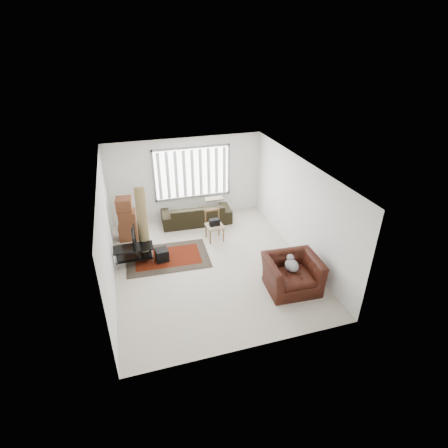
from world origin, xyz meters
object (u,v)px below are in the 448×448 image
object	(u,v)px
sofa	(196,211)
side_chair	(214,224)
moving_boxes	(127,220)
armchair	(292,272)
tv_stand	(134,252)

from	to	relation	value
sofa	side_chair	xyz separation A→B (m)	(0.29, -1.20, 0.07)
moving_boxes	armchair	world-z (taller)	moving_boxes
side_chair	armchair	xyz separation A→B (m)	(1.18, -2.77, -0.03)
tv_stand	side_chair	bearing A→B (deg)	14.29
side_chair	armchair	world-z (taller)	armchair
side_chair	moving_boxes	bearing A→B (deg)	159.11
armchair	tv_stand	bearing A→B (deg)	152.38
side_chair	armchair	distance (m)	3.01
moving_boxes	sofa	xyz separation A→B (m)	(2.19, 0.41, -0.19)
moving_boxes	sofa	size ratio (longest dim) A/B	0.59
moving_boxes	armchair	distance (m)	5.10
armchair	moving_boxes	bearing A→B (deg)	139.21
sofa	moving_boxes	bearing A→B (deg)	13.19
tv_stand	moving_boxes	world-z (taller)	moving_boxes
moving_boxes	sofa	world-z (taller)	moving_boxes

